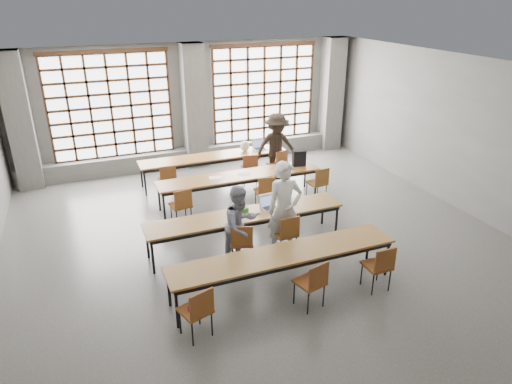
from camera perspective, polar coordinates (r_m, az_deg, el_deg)
floor at (r=9.32m, az=1.13°, el=-6.89°), size 11.00×11.00×0.00m
ceiling at (r=8.12m, az=1.33°, el=14.89°), size 11.00×11.00×0.00m
wall_back at (r=13.59m, az=-8.06°, el=10.75°), size 10.00×0.00×10.00m
wall_right at (r=11.40m, az=25.17°, el=6.22°), size 0.00×11.00×11.00m
column_left at (r=13.01m, az=-27.44°, el=7.75°), size 0.60×0.55×3.50m
column_mid at (r=13.33m, az=-7.75°, el=10.51°), size 0.60×0.55×3.50m
column_right at (r=15.04m, az=9.41°, el=11.92°), size 0.60×0.55×3.50m
window_left at (r=13.14m, az=-17.69°, el=10.11°), size 3.32×0.12×3.00m
window_right at (r=14.18m, az=1.01°, el=12.14°), size 3.32×0.12×3.00m
sill_ledge at (r=13.81m, az=-7.50°, el=4.52°), size 9.80×0.35×0.50m
desk_row_a at (r=12.33m, az=-5.23°, el=4.28°), size 4.00×0.70×0.73m
desk_row_b at (r=10.96m, az=-2.00°, el=1.85°), size 4.00×0.70×0.73m
desk_row_c at (r=9.04m, az=-1.26°, el=-3.12°), size 4.00×0.70×0.73m
desk_row_d at (r=7.76m, az=3.54°, el=-8.04°), size 4.00×0.70×0.73m
chair_back_left at (r=11.49m, az=-10.97°, el=1.78°), size 0.43×0.44×0.88m
chair_back_mid at (r=12.05m, az=-0.76°, el=3.27°), size 0.50×0.50×0.88m
chair_back_right at (r=12.36m, az=2.87°, el=3.77°), size 0.52×0.52×0.88m
chair_mid_left at (r=10.06m, az=-9.28°, el=-1.35°), size 0.47×0.48×0.88m
chair_mid_centre at (r=10.60m, az=1.16°, el=0.33°), size 0.47×0.47×0.88m
chair_mid_right at (r=11.20m, az=7.86°, el=1.40°), size 0.47×0.47×0.88m
chair_front_left at (r=8.49m, az=-1.80°, el=-6.03°), size 0.53×0.53×0.88m
chair_front_right at (r=8.80m, az=3.89°, el=-4.91°), size 0.43×0.43×0.88m
chair_near_left at (r=6.88m, az=-7.29°, el=-14.20°), size 0.53×0.53×0.88m
chair_near_mid at (r=7.46m, az=7.15°, el=-10.85°), size 0.51×0.51×0.88m
chair_near_right at (r=8.07m, az=15.25°, el=-8.64°), size 0.42×0.43×0.88m
student_male at (r=8.72m, az=3.58°, el=-2.16°), size 0.73×0.51×1.90m
student_female at (r=8.48m, az=-1.97°, el=-4.17°), size 0.94×0.86×1.56m
student_back at (r=12.33m, az=2.57°, el=5.64°), size 1.24×0.78×1.85m
laptop_front at (r=9.26m, az=1.63°, el=-1.57°), size 0.40×0.35×0.26m
laptop_back at (r=12.81m, az=0.40°, el=5.74°), size 0.37×0.32×0.26m
mouse at (r=9.33m, az=4.24°, el=-1.71°), size 0.11×0.09×0.04m
green_box at (r=9.04m, az=-1.75°, el=-2.33°), size 0.26×0.13×0.09m
phone at (r=8.98m, az=0.03°, el=-2.78°), size 0.14×0.10×0.01m
paper_sheet_a at (r=10.81m, az=-5.08°, el=1.82°), size 0.33×0.25×0.00m
paper_sheet_c at (r=10.97m, az=-1.51°, el=2.25°), size 0.34×0.28×0.00m
backpack at (r=11.52m, az=5.41°, el=4.26°), size 0.35×0.26×0.40m
plastic_bag at (r=12.58m, az=-1.39°, el=5.78°), size 0.26×0.21×0.29m
red_pouch at (r=6.96m, az=-7.64°, el=-14.11°), size 0.21×0.10×0.06m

